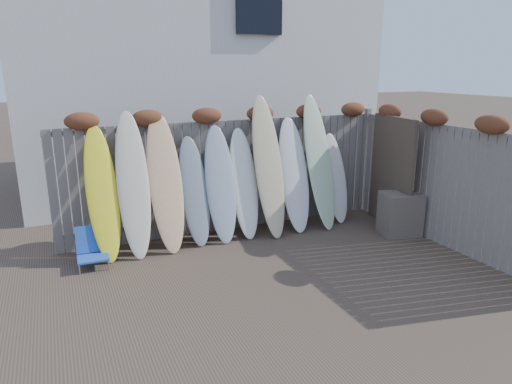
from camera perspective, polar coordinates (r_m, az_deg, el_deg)
name	(u,v)px	position (r m, az deg, el deg)	size (l,w,h in m)	color
ground	(291,281)	(6.52, 4.39, -11.08)	(80.00, 80.00, 0.00)	#493A2D
back_fence	(232,166)	(8.23, -3.02, 3.29)	(6.05, 0.28, 2.24)	slate
right_fence	(446,178)	(8.11, 22.64, 1.64)	(0.28, 4.40, 2.24)	slate
house	(188,55)	(12.09, -8.46, 16.60)	(8.50, 5.50, 6.33)	silver
beach_chair	(92,248)	(7.32, -19.82, -6.62)	(0.46, 0.48, 0.59)	blue
wooden_crate	(400,214)	(8.52, 17.57, -2.62)	(0.65, 0.54, 0.75)	#433C32
lattice_panel	(391,172)	(8.80, 16.53, 2.40)	(0.06, 1.37, 2.05)	#3C2F24
surfboard_0	(102,194)	(7.36, -18.66, -0.18)	(0.47, 0.07, 2.14)	yellow
surfboard_1	(133,185)	(7.37, -15.10, 0.88)	(0.49, 0.07, 2.34)	beige
surfboard_2	(166,183)	(7.47, -11.24, 1.13)	(0.54, 0.07, 2.30)	tan
surfboard_3	(194,191)	(7.68, -7.70, 0.09)	(0.48, 0.07, 1.87)	gray
surfboard_4	(220,184)	(7.77, -4.46, 0.98)	(0.51, 0.07, 2.04)	#99A7B8
surfboard_5	(244,183)	(7.94, -1.51, 1.08)	(0.47, 0.07, 1.96)	white
surfboard_6	(268,167)	(8.00, 1.57, 3.20)	(0.52, 0.07, 2.54)	#CCBA8F
surfboard_7	(294,175)	(8.29, 4.78, 2.16)	(0.55, 0.07, 2.12)	silver
surfboard_8	(319,162)	(8.49, 7.92, 3.73)	(0.53, 0.07, 2.53)	#AFCBA6
surfboard_9	(335,178)	(8.90, 9.89, 1.73)	(0.47, 0.07, 1.75)	silver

